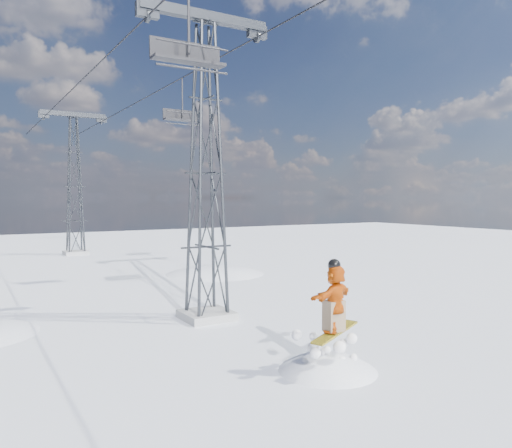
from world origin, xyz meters
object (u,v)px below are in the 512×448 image
at_px(lift_tower_near, 206,174).
at_px(lift_chair_near, 188,54).
at_px(snowboarder_jump, 327,430).
at_px(lift_tower_far, 75,187).

xyz_separation_m(lift_tower_near, lift_chair_near, (-2.20, -3.54, 3.24)).
relative_size(snowboarder_jump, lift_chair_near, 2.60).
height_order(lift_tower_far, lift_chair_near, lift_tower_far).
relative_size(lift_tower_near, lift_tower_far, 1.00).
bearing_deg(lift_chair_near, snowboarder_jump, -51.71).
relative_size(lift_tower_far, snowboarder_jump, 1.64).
bearing_deg(lift_tower_far, lift_tower_near, -90.00).
relative_size(lift_tower_near, lift_chair_near, 4.27).
relative_size(lift_tower_near, snowboarder_jump, 1.64).
xyz_separation_m(lift_tower_near, snowboarder_jump, (0.36, -6.78, -7.09)).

